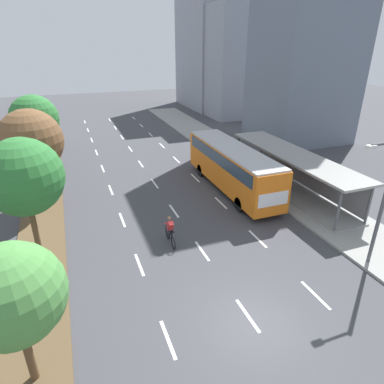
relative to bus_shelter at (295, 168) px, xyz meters
name	(u,v)px	position (x,y,z in m)	size (l,w,h in m)	color
ground_plane	(254,325)	(-9.53, -10.65, -1.87)	(140.00, 140.00, 0.00)	#424247
median_strip	(45,178)	(-17.83, 9.35, -1.81)	(2.60, 52.00, 0.12)	brown
sidewalk_right	(233,155)	(-0.28, 9.35, -1.79)	(4.50, 52.00, 0.15)	gray
lane_divider_left	(106,178)	(-13.03, 7.57, -1.86)	(0.14, 47.44, 0.01)	white
lane_divider_center	(147,173)	(-9.53, 7.57, -1.86)	(0.14, 47.44, 0.01)	white
lane_divider_right	(185,168)	(-6.03, 7.57, -1.86)	(0.14, 47.44, 0.01)	white
bus_shelter	(295,168)	(0.00, 0.00, 0.00)	(2.90, 13.21, 2.86)	gray
bus	(232,164)	(-4.28, 1.91, 0.20)	(2.54, 11.29, 3.37)	orange
cyclist	(170,232)	(-10.94, -3.76, -1.08)	(0.46, 1.82, 1.71)	black
median_tree_nearest	(12,295)	(-17.74, -10.14, 1.82)	(3.20, 3.20, 5.18)	brown
median_tree_second	(23,177)	(-17.71, -3.15, 2.94)	(3.67, 3.67, 6.53)	brown
median_tree_third	(31,141)	(-17.79, 3.83, 2.82)	(4.05, 4.05, 6.60)	brown
median_tree_fourth	(34,119)	(-17.90, 10.81, 2.82)	(3.88, 3.88, 6.52)	brown
median_tree_fifth	(41,114)	(-17.78, 17.80, 1.89)	(2.99, 2.99, 5.14)	brown
streetlight	(382,196)	(-2.11, -9.13, 2.02)	(1.91, 0.24, 6.50)	#4C4C51
building_near_right	(311,15)	(9.34, 12.35, 11.02)	(9.54, 8.53, 25.76)	slate
building_mid_right	(236,63)	(9.06, 27.47, 5.69)	(8.66, 8.89, 15.10)	#8E939E
building_far_right	(211,40)	(8.56, 35.62, 8.71)	(8.25, 12.64, 21.15)	#8E939E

